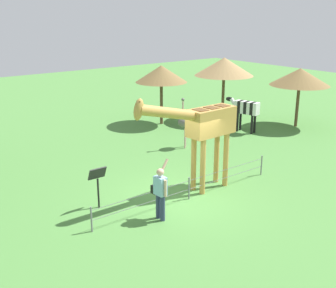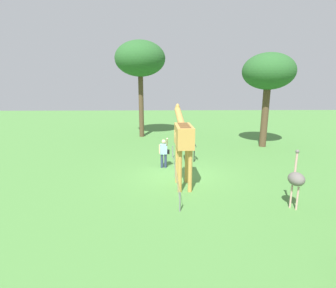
{
  "view_description": "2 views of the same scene",
  "coord_description": "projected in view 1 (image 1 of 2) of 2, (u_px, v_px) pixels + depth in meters",
  "views": [
    {
      "loc": [
        8.25,
        9.89,
        5.87
      ],
      "look_at": [
        0.6,
        -0.09,
        1.9
      ],
      "focal_mm": 45.73,
      "sensor_mm": 36.0,
      "label": 1
    },
    {
      "loc": [
        -12.42,
        0.87,
        4.7
      ],
      "look_at": [
        0.92,
        0.58,
        1.49
      ],
      "focal_mm": 28.52,
      "sensor_mm": 36.0,
      "label": 2
    }
  ],
  "objects": [
    {
      "name": "ground_plane",
      "position": [
        184.0,
        196.0,
        14.04
      ],
      "size": [
        60.0,
        60.0,
        0.0
      ],
      "primitive_type": "plane",
      "color": "#4C843D"
    },
    {
      "name": "giraffe",
      "position": [
        203.0,
        126.0,
        13.87
      ],
      "size": [
        4.01,
        0.77,
        3.52
      ],
      "color": "#C69347",
      "rests_on": "ground_plane"
    },
    {
      "name": "visitor",
      "position": [
        160.0,
        191.0,
        12.27
      ],
      "size": [
        0.57,
        0.58,
        1.75
      ],
      "color": "navy",
      "rests_on": "ground_plane"
    },
    {
      "name": "zebra",
      "position": [
        245.0,
        109.0,
        21.12
      ],
      "size": [
        0.75,
        1.82,
        1.66
      ],
      "color": "black",
      "rests_on": "ground_plane"
    },
    {
      "name": "ostrich",
      "position": [
        185.0,
        122.0,
        18.67
      ],
      "size": [
        0.7,
        0.56,
        2.25
      ],
      "color": "#CC9E93",
      "rests_on": "ground_plane"
    },
    {
      "name": "shade_hut_near",
      "position": [
        161.0,
        74.0,
        22.18
      ],
      "size": [
        2.7,
        2.7,
        3.11
      ],
      "color": "brown",
      "rests_on": "ground_plane"
    },
    {
      "name": "shade_hut_far",
      "position": [
        224.0,
        67.0,
        22.91
      ],
      "size": [
        3.17,
        3.17,
        3.42
      ],
      "color": "brown",
      "rests_on": "ground_plane"
    },
    {
      "name": "shade_hut_aside",
      "position": [
        300.0,
        77.0,
        21.71
      ],
      "size": [
        3.03,
        3.03,
        3.03
      ],
      "color": "brown",
      "rests_on": "ground_plane"
    },
    {
      "name": "info_sign",
      "position": [
        98.0,
        179.0,
        12.99
      ],
      "size": [
        0.56,
        0.21,
        1.32
      ],
      "color": "black",
      "rests_on": "ground_plane"
    },
    {
      "name": "wire_fence",
      "position": [
        189.0,
        187.0,
        13.73
      ],
      "size": [
        7.05,
        0.05,
        0.75
      ],
      "color": "slate",
      "rests_on": "ground_plane"
    }
  ]
}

